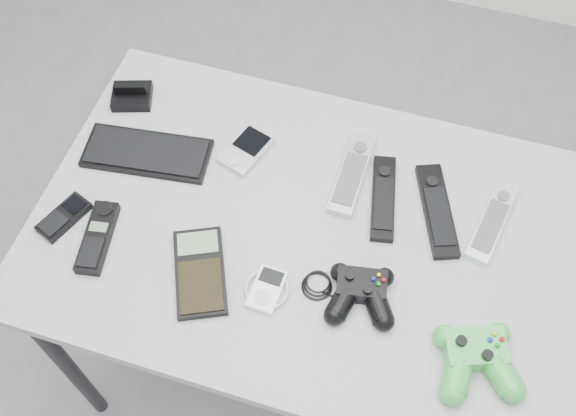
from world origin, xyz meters
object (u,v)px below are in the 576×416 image
(remote_black_a, at_px, (383,198))
(remote_silver_b, at_px, (493,221))
(cordless_handset, at_px, (97,237))
(remote_black_b, at_px, (437,210))
(mp3_player, at_px, (267,289))
(pda, at_px, (246,150))
(controller_green, at_px, (477,357))
(controller_black, at_px, (361,291))
(calculator, at_px, (200,272))
(mobile_phone, at_px, (64,217))
(desk, at_px, (310,246))
(pda_keyboard, at_px, (147,153))
(remote_silver_a, at_px, (352,173))

(remote_black_a, relative_size, remote_silver_b, 1.00)
(cordless_handset, bearing_deg, remote_black_b, 12.71)
(cordless_handset, bearing_deg, mp3_player, -10.87)
(pda, height_order, controller_green, controller_green)
(controller_black, relative_size, controller_green, 1.39)
(calculator, relative_size, controller_black, 0.84)
(remote_black_b, height_order, remote_silver_b, same)
(mobile_phone, xyz_separation_m, controller_black, (0.62, 0.01, 0.01))
(pda, bearing_deg, remote_silver_b, 15.37)
(mp3_player, bearing_deg, cordless_handset, -178.55)
(desk, height_order, remote_black_b, remote_black_b)
(remote_black_a, bearing_deg, desk, -147.94)
(pda, xyz_separation_m, remote_black_b, (0.43, -0.03, 0.00))
(remote_black_b, bearing_deg, calculator, -167.42)
(pda, distance_m, calculator, 0.31)
(mp3_player, xyz_separation_m, controller_green, (0.40, -0.02, 0.02))
(remote_silver_b, bearing_deg, controller_black, -121.58)
(pda_keyboard, distance_m, mobile_phone, 0.22)
(desk, xyz_separation_m, pda, (-0.19, 0.15, 0.08))
(calculator, bearing_deg, pda_keyboard, 107.62)
(controller_green, bearing_deg, pda_keyboard, 141.27)
(remote_black_b, relative_size, mobile_phone, 1.96)
(remote_black_a, bearing_deg, remote_silver_a, 141.35)
(remote_silver_a, bearing_deg, calculator, -124.65)
(pda, bearing_deg, mobile_phone, -120.19)
(desk, height_order, controller_black, controller_black)
(remote_silver_a, distance_m, remote_black_a, 0.09)
(pda_keyboard, distance_m, remote_silver_b, 0.74)
(remote_silver_b, bearing_deg, remote_black_b, -164.85)
(calculator, bearing_deg, controller_black, -16.21)
(remote_silver_a, bearing_deg, remote_black_a, -26.56)
(remote_black_b, xyz_separation_m, controller_green, (0.12, -0.30, 0.02))
(desk, distance_m, pda_keyboard, 0.41)
(pda_keyboard, relative_size, remote_black_a, 1.34)
(pda, xyz_separation_m, remote_silver_a, (0.24, 0.01, 0.00))
(remote_black_b, distance_m, controller_green, 0.32)
(pda_keyboard, bearing_deg, remote_black_b, -3.55)
(pda, height_order, mobile_phone, same)
(pda, height_order, cordless_handset, cordless_handset)
(remote_silver_b, xyz_separation_m, mp3_player, (-0.39, -0.28, -0.00))
(remote_silver_a, distance_m, controller_green, 0.46)
(cordless_handset, height_order, mp3_player, cordless_handset)
(remote_silver_b, xyz_separation_m, controller_green, (0.01, -0.30, 0.02))
(remote_silver_a, bearing_deg, pda, -177.08)
(remote_black_b, distance_m, mp3_player, 0.39)
(remote_silver_a, relative_size, remote_black_b, 0.97)
(pda_keyboard, distance_m, mp3_player, 0.42)
(remote_silver_a, bearing_deg, controller_green, -45.65)
(mobile_phone, height_order, controller_green, controller_green)
(calculator, bearing_deg, mobile_phone, 149.02)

